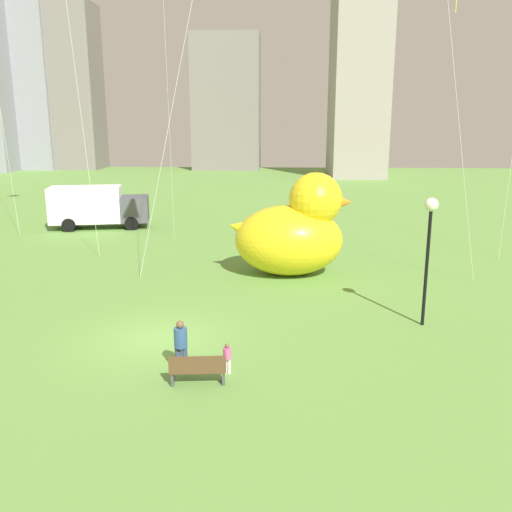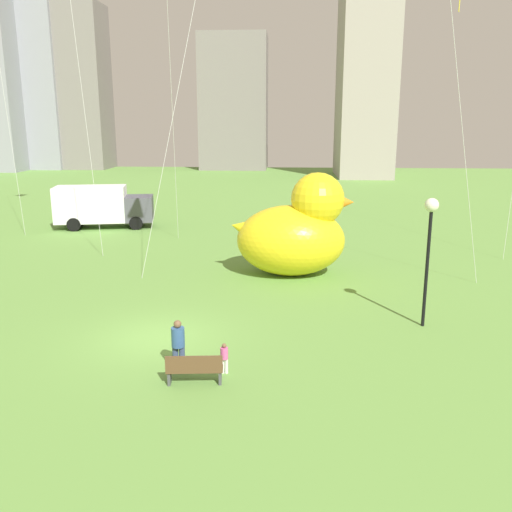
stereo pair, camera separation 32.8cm
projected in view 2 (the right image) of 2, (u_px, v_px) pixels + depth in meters
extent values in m
plane|color=#659742|center=(157.00, 338.00, 18.65)|extent=(140.00, 140.00, 0.00)
cube|color=brown|center=(195.00, 369.00, 15.35)|extent=(1.61, 0.60, 0.06)
cube|color=brown|center=(194.00, 364.00, 15.10)|extent=(1.58, 0.21, 0.45)
cube|color=#47474C|center=(170.00, 377.00, 15.38)|extent=(0.11, 0.38, 0.39)
cube|color=#47474C|center=(220.00, 376.00, 15.43)|extent=(0.11, 0.38, 0.39)
cylinder|color=#38476B|center=(176.00, 359.00, 16.12)|extent=(0.18, 0.18, 0.77)
cylinder|color=#38476B|center=(182.00, 359.00, 16.10)|extent=(0.18, 0.18, 0.77)
cylinder|color=#33598C|center=(178.00, 337.00, 15.95)|extent=(0.39, 0.39, 0.58)
sphere|color=brown|center=(178.00, 324.00, 15.85)|extent=(0.23, 0.23, 0.23)
cylinder|color=silver|center=(222.00, 366.00, 16.00)|extent=(0.10, 0.10, 0.45)
cylinder|color=silver|center=(226.00, 366.00, 16.00)|extent=(0.10, 0.10, 0.45)
cylinder|color=#D85999|center=(224.00, 353.00, 15.90)|extent=(0.23, 0.23, 0.34)
sphere|color=brown|center=(224.00, 346.00, 15.85)|extent=(0.13, 0.13, 0.13)
ellipsoid|color=yellow|center=(291.00, 240.00, 25.98)|extent=(5.10, 3.77, 3.33)
sphere|color=yellow|center=(318.00, 199.00, 25.44)|extent=(2.48, 2.48, 2.48)
cone|color=orange|center=(342.00, 202.00, 25.40)|extent=(1.12, 1.12, 1.12)
cone|color=yellow|center=(244.00, 228.00, 25.98)|extent=(1.52, 1.33, 1.60)
cylinder|color=black|center=(427.00, 270.00, 19.25)|extent=(0.12, 0.12, 4.19)
sphere|color=#EAEACC|center=(432.00, 205.00, 18.70)|extent=(0.48, 0.48, 0.48)
cube|color=white|center=(91.00, 204.00, 37.38)|extent=(5.02, 3.14, 2.40)
cube|color=#4C4C56|center=(140.00, 208.00, 37.87)|extent=(2.22, 2.60, 1.68)
cylinder|color=black|center=(137.00, 220.00, 38.05)|extent=(1.34, 2.53, 0.90)
cylinder|color=black|center=(77.00, 222.00, 37.54)|extent=(1.34, 2.53, 0.90)
cube|color=gray|center=(28.00, 42.00, 80.14)|extent=(9.25, 6.16, 36.55)
cube|color=gray|center=(74.00, 88.00, 82.21)|extent=(9.67, 6.75, 23.75)
cube|color=gray|center=(234.00, 103.00, 81.88)|extent=(9.88, 7.49, 19.37)
cube|color=#9E938C|center=(365.00, 86.00, 70.50)|extent=(6.75, 11.38, 22.94)
cylinder|color=silver|center=(81.00, 85.00, 28.41)|extent=(1.56, 1.35, 17.98)
cylinder|color=silver|center=(172.00, 102.00, 30.73)|extent=(0.59, 3.68, 16.38)
cylinder|color=silver|center=(2.00, 82.00, 33.72)|extent=(1.58, 1.22, 18.91)
cylinder|color=silver|center=(171.00, 124.00, 25.33)|extent=(2.76, 2.83, 14.02)
cylinder|color=silver|center=(463.00, 133.00, 23.23)|extent=(2.57, 0.47, 13.36)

